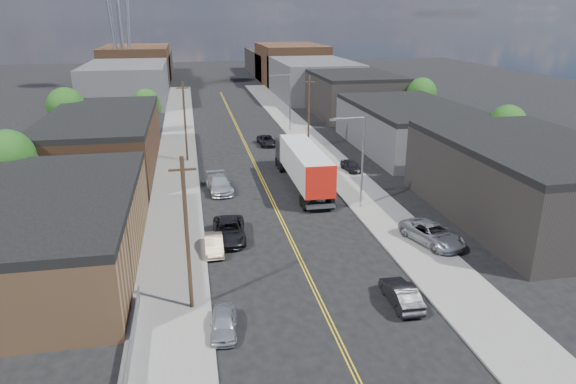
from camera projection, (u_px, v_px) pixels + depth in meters
name	position (u px, v px, depth m)	size (l,w,h in m)	color
ground	(240.00, 133.00, 80.38)	(260.00, 260.00, 0.00)	black
centerline	(252.00, 158.00, 66.47)	(0.32, 120.00, 0.01)	gold
sidewalk_left	(177.00, 161.00, 64.75)	(5.00, 140.00, 0.15)	slate
sidewalk_right	(323.00, 154.00, 68.16)	(5.00, 140.00, 0.15)	slate
warehouse_tan	(51.00, 230.00, 37.29)	(12.00, 22.00, 5.60)	brown
warehouse_brown	(103.00, 141.00, 61.23)	(12.00, 26.00, 6.60)	#492E1D
industrial_right_a	(529.00, 180.00, 46.07)	(14.00, 22.00, 7.10)	black
industrial_right_b	(410.00, 127.00, 70.35)	(14.00, 24.00, 6.10)	#333336
industrial_right_c	(352.00, 94.00, 94.21)	(14.00, 22.00, 7.60)	black
skyline_left_a	(128.00, 83.00, 107.93)	(16.00, 30.00, 8.00)	#333336
skyline_right_a	(312.00, 78.00, 115.11)	(16.00, 30.00, 8.00)	#333336
skyline_left_b	(137.00, 66.00, 130.78)	(16.00, 26.00, 10.00)	#492E1D
skyline_right_b	(291.00, 64.00, 137.96)	(16.00, 26.00, 10.00)	#492E1D
skyline_left_c	(143.00, 65.00, 149.82)	(16.00, 40.00, 7.00)	black
skyline_right_c	(278.00, 63.00, 157.00)	(16.00, 40.00, 7.00)	black
streetlight_near	(359.00, 155.00, 47.54)	(3.39, 0.25, 9.00)	gray
streetlight_far	(287.00, 98.00, 80.00)	(3.39, 0.25, 9.00)	gray
utility_pole_left_near	(187.00, 234.00, 30.86)	(1.60, 0.26, 10.00)	black
utility_pole_left_far	(185.00, 121.00, 63.31)	(1.60, 0.26, 10.00)	black
utility_pole_right	(309.00, 112.00, 69.04)	(1.60, 0.26, 10.00)	black
chainlink_fence	(127.00, 373.00, 25.72)	(0.05, 16.00, 1.22)	slate
tree_left_near	(9.00, 159.00, 46.57)	(4.85, 4.76, 7.91)	black
tree_left_mid	(67.00, 109.00, 69.65)	(5.10, 5.04, 8.37)	black
tree_left_far	(147.00, 105.00, 78.24)	(4.35, 4.20, 6.97)	black
tree_right_near	(507.00, 126.00, 61.92)	(4.60, 4.48, 7.44)	black
tree_right_far	(422.00, 94.00, 84.08)	(4.85, 4.76, 7.91)	black
semi_truck	(301.00, 162.00, 55.28)	(3.00, 17.26, 4.53)	#BDBDBD
car_left_a	(224.00, 323.00, 29.92)	(1.50, 3.73, 1.27)	#B0B2B5
car_left_b	(214.00, 244.00, 40.08)	(1.39, 3.97, 1.31)	#8B735B
car_left_c	(229.00, 230.00, 42.27)	(2.64, 5.72, 1.59)	black
car_left_d	(219.00, 184.00, 53.72)	(2.28, 5.61, 1.63)	#BABDBF
car_right_oncoming	(401.00, 294.00, 32.83)	(1.53, 4.39, 1.45)	black
car_right_lot_a	(432.00, 234.00, 41.24)	(2.70, 5.86, 1.63)	#A3A5A8
car_right_lot_c	(351.00, 166.00, 60.35)	(1.51, 3.75, 1.28)	black
car_ahead_truck	(267.00, 141.00, 72.84)	(2.21, 4.78, 1.33)	black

